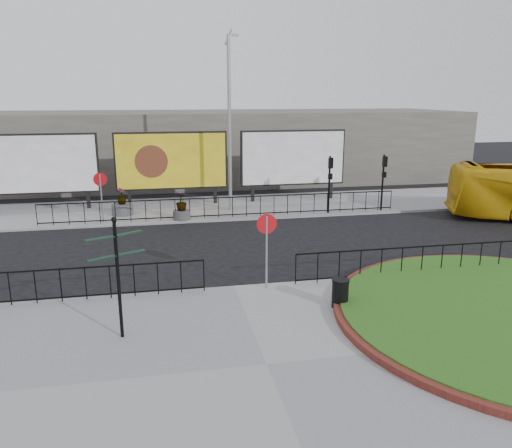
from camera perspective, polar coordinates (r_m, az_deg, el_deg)
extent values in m
plane|color=black|center=(16.51, -2.53, -7.45)|extent=(90.00, 90.00, 0.00)
cube|color=gray|center=(12.06, 1.21, -15.96)|extent=(30.00, 10.00, 0.12)
cube|color=gray|center=(27.92, -6.27, 1.81)|extent=(44.00, 6.00, 0.12)
cylinder|color=gray|center=(25.17, -17.23, 2.76)|extent=(0.07, 0.07, 2.40)
cylinder|color=#A90B11|center=(25.01, -17.40, 4.89)|extent=(0.64, 0.03, 0.64)
cylinder|color=white|center=(25.03, -17.39, 4.90)|extent=(0.50, 0.03, 0.50)
cylinder|color=gray|center=(15.86, 1.21, -3.30)|extent=(0.07, 0.07, 2.40)
cylinder|color=#A90B11|center=(15.60, 1.23, 0.02)|extent=(0.64, 0.03, 0.64)
cylinder|color=white|center=(15.62, 1.22, 0.04)|extent=(0.50, 0.03, 0.50)
cube|color=black|center=(28.95, -18.61, 2.72)|extent=(0.18, 0.18, 1.00)
cube|color=black|center=(29.05, -23.64, 6.31)|extent=(6.20, 0.25, 3.20)
cube|color=white|center=(28.89, -23.71, 6.26)|extent=(6.00, 0.06, 3.00)
cube|color=black|center=(28.74, -14.25, 2.95)|extent=(0.18, 0.18, 1.00)
cube|color=black|center=(28.86, -4.69, 3.40)|extent=(0.18, 0.18, 1.00)
cube|color=black|center=(28.38, -9.63, 7.15)|extent=(6.20, 0.25, 3.20)
cube|color=yellow|center=(28.22, -9.62, 7.11)|extent=(6.00, 0.06, 3.00)
cube|color=black|center=(29.19, -0.39, 3.58)|extent=(0.18, 0.18, 1.00)
cube|color=black|center=(30.43, 8.54, 3.87)|extent=(0.18, 0.18, 1.00)
cube|color=black|center=(29.41, 4.24, 7.57)|extent=(6.20, 0.25, 3.20)
cube|color=white|center=(29.26, 4.32, 7.53)|extent=(6.00, 0.06, 3.00)
cylinder|color=gray|center=(26.46, -3.05, 11.16)|extent=(0.18, 0.18, 9.00)
cylinder|color=gray|center=(26.56, -3.19, 20.57)|extent=(0.43, 0.10, 0.77)
cube|color=gray|center=(26.62, -2.39, 20.78)|extent=(0.35, 0.15, 0.12)
cylinder|color=black|center=(26.46, 8.36, 4.48)|extent=(0.10, 0.10, 3.00)
cube|color=black|center=(26.17, 8.54, 6.91)|extent=(0.22, 0.18, 0.55)
cube|color=black|center=(26.27, 8.48, 5.40)|extent=(0.20, 0.16, 0.30)
cylinder|color=black|center=(27.59, 14.26, 4.60)|extent=(0.10, 0.10, 3.00)
cube|color=black|center=(27.32, 14.52, 6.93)|extent=(0.22, 0.18, 0.55)
cube|color=black|center=(27.42, 14.43, 5.48)|extent=(0.20, 0.16, 0.30)
cube|color=slate|center=(37.39, -7.75, 8.79)|extent=(40.00, 10.00, 5.00)
cylinder|color=black|center=(13.06, -15.46, -6.27)|extent=(0.09, 0.09, 3.08)
sphere|color=black|center=(12.60, -15.94, 0.50)|extent=(0.13, 0.13, 0.13)
cube|color=black|center=(12.59, -17.46, -1.59)|extent=(0.71, 0.41, 0.03)
cube|color=black|center=(12.88, -14.30, -1.01)|extent=(0.68, 0.50, 0.03)
cube|color=black|center=(12.70, -17.23, -3.77)|extent=(0.69, 0.47, 0.03)
cube|color=black|center=(12.97, -14.06, -3.16)|extent=(0.71, 0.41, 0.03)
cylinder|color=black|center=(14.96, 9.59, -7.90)|extent=(0.48, 0.48, 0.81)
cylinder|color=black|center=(14.80, 9.66, -6.36)|extent=(0.52, 0.52, 0.05)
cylinder|color=#4C4C4F|center=(26.85, -15.01, 1.63)|extent=(1.09, 1.09, 0.57)
imported|color=#2B5416|center=(26.70, -15.11, 3.11)|extent=(0.63, 0.63, 0.85)
cylinder|color=#4C4C4F|center=(25.25, -8.47, 1.04)|extent=(0.87, 0.87, 0.45)
imported|color=#2B5416|center=(25.10, -8.53, 2.59)|extent=(0.75, 0.75, 0.94)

